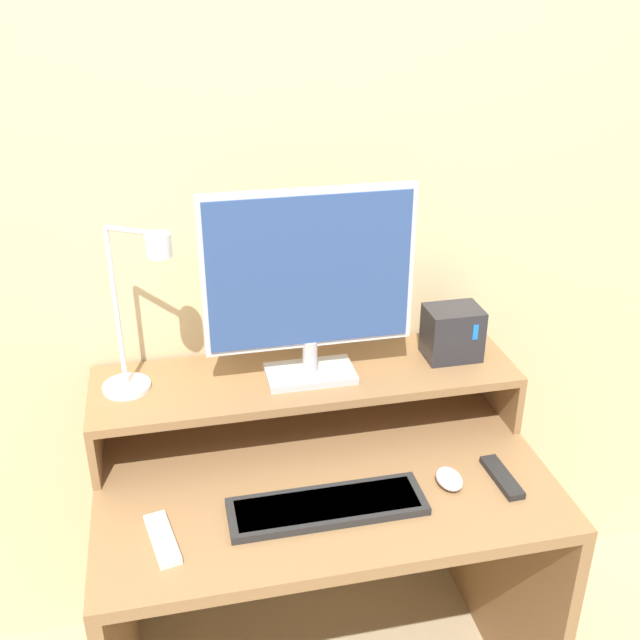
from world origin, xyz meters
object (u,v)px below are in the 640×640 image
object	(u,v)px
keyboard	(327,506)
remote_control	(162,539)
desk_lamp	(137,314)
monitor	(309,281)
mouse	(449,479)
router_dock	(452,333)
remote_secondary	(502,477)

from	to	relation	value
keyboard	remote_control	distance (m)	0.35
desk_lamp	remote_control	world-z (taller)	desk_lamp
monitor	mouse	bearing A→B (deg)	-46.06
router_dock	remote_control	xyz separation A→B (m)	(-0.75, -0.35, -0.22)
router_dock	remote_secondary	size ratio (longest dim) A/B	0.90
keyboard	remote_control	world-z (taller)	keyboard
router_dock	remote_control	bearing A→B (deg)	-155.11
keyboard	mouse	world-z (taller)	mouse
router_dock	keyboard	world-z (taller)	router_dock
monitor	remote_secondary	bearing A→B (deg)	-36.44
monitor	keyboard	xyz separation A→B (m)	(-0.03, -0.30, -0.40)
desk_lamp	remote_secondary	bearing A→B (deg)	-20.84
monitor	keyboard	bearing A→B (deg)	-94.84
router_dock	mouse	distance (m)	0.38
desk_lamp	remote_control	bearing A→B (deg)	-87.94
desk_lamp	remote_control	distance (m)	0.49
mouse	remote_secondary	world-z (taller)	mouse
keyboard	remote_secondary	size ratio (longest dim) A/B	2.83
mouse	remote_control	xyz separation A→B (m)	(-0.64, -0.05, -0.01)
remote_control	remote_secondary	world-z (taller)	same
desk_lamp	remote_secondary	world-z (taller)	desk_lamp
monitor	keyboard	distance (m)	0.50
remote_secondary	monitor	bearing A→B (deg)	143.56
remote_secondary	mouse	bearing A→B (deg)	174.42
monitor	desk_lamp	xyz separation A→B (m)	(-0.39, 0.01, -0.05)
monitor	keyboard	world-z (taller)	monitor
monitor	mouse	distance (m)	0.55
router_dock	mouse	world-z (taller)	router_dock
keyboard	remote_secondary	distance (m)	0.42
router_dock	remote_control	distance (m)	0.86
router_dock	remote_secondary	world-z (taller)	router_dock
keyboard	remote_control	xyz separation A→B (m)	(-0.35, -0.02, -0.00)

